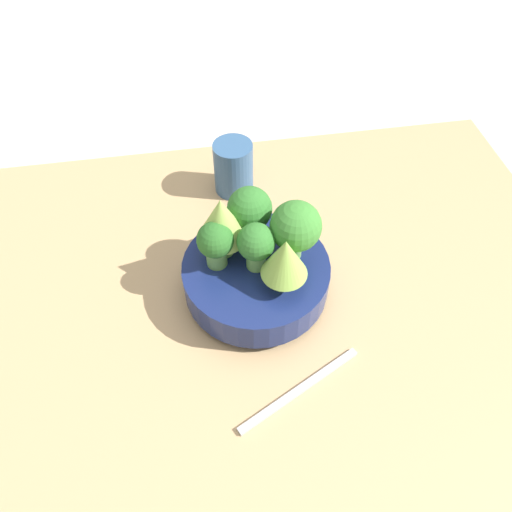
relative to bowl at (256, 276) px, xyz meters
name	(u,v)px	position (x,y,z in m)	size (l,w,h in m)	color
ground_plane	(236,308)	(-0.03, 0.00, -0.07)	(6.00, 6.00, 0.00)	beige
table	(235,301)	(-0.03, 0.00, -0.06)	(1.09, 0.72, 0.04)	tan
bowl	(256,276)	(0.00, 0.00, 0.00)	(0.21, 0.21, 0.06)	navy
broccoli_floret_right	(296,227)	(0.06, 0.01, 0.08)	(0.07, 0.07, 0.10)	#6BA34C
romanesco_piece_far	(221,221)	(-0.04, 0.03, 0.09)	(0.07, 0.07, 0.10)	#6BA34C
broccoli_floret_left	(215,243)	(-0.05, 0.01, 0.07)	(0.05, 0.05, 0.08)	#609347
broccoli_floret_center	(256,244)	(0.00, 0.00, 0.07)	(0.05, 0.05, 0.08)	#6BA34C
broccoli_floret_back	(250,210)	(0.00, 0.06, 0.08)	(0.06, 0.06, 0.09)	#609347
romanesco_piece_near	(285,259)	(0.03, -0.04, 0.08)	(0.06, 0.06, 0.09)	#6BA34C
cup	(233,168)	(0.00, 0.23, 0.01)	(0.07, 0.07, 0.10)	#33567F
fork	(300,390)	(0.03, -0.17, -0.03)	(0.18, 0.09, 0.01)	#B2B2B7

